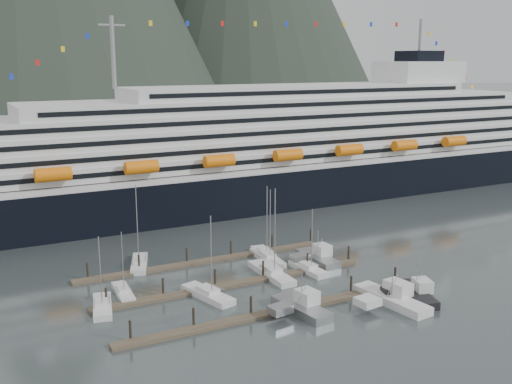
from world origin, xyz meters
TOP-DOWN VIEW (x-y plane):
  - ground at (0.00, 0.00)m, footprint 1600.00×1600.00m
  - cruise_ship at (30.03, 54.94)m, footprint 210.00×30.40m
  - dock_near at (-4.93, -9.95)m, footprint 48.18×2.28m
  - dock_mid at (-4.93, 3.05)m, footprint 48.18×2.28m
  - dock_far at (-4.93, 16.05)m, footprint 48.18×2.28m
  - sailboat_a at (-26.83, 3.30)m, footprint 4.64×9.61m
  - sailboat_b at (-22.51, 7.50)m, footprint 2.83×8.76m
  - sailboat_c at (-10.99, 0.19)m, footprint 5.44×10.97m
  - sailboat_d at (2.56, 4.05)m, footprint 3.14×12.65m
  - sailboat_e at (-16.23, 19.60)m, footprint 5.91×10.60m
  - sailboat_f at (6.42, 13.39)m, footprint 4.20×9.93m
  - sailboat_g at (5.96, 11.59)m, footprint 3.32×10.89m
  - sailboat_h at (9.49, 2.99)m, footprint 3.17×9.14m
  - trawler_b at (-1.02, -11.47)m, footprint 8.37×10.97m
  - trawler_c at (13.01, -15.02)m, footprint 9.80×13.79m
  - trawler_d at (17.88, -14.96)m, footprint 8.68×11.00m
  - trawler_e at (13.70, 6.64)m, footprint 7.91×10.38m

SIDE VIEW (x-z plane):
  - ground at x=0.00m, z-range 0.00..0.00m
  - dock_near at x=-4.93m, z-range -1.29..1.91m
  - dock_mid at x=-4.93m, z-range -1.29..1.91m
  - dock_far at x=-4.93m, z-range -1.29..1.91m
  - sailboat_b at x=-22.51m, z-range -5.14..5.91m
  - sailboat_h at x=9.49m, z-range -5.61..6.44m
  - sailboat_a at x=-26.83m, z-range -5.66..6.49m
  - sailboat_g at x=5.96m, z-range -6.71..7.56m
  - sailboat_c at x=-10.99m, z-range -6.61..7.49m
  - sailboat_f at x=6.42m, z-range -6.84..7.72m
  - sailboat_e at x=-16.23m, z-range -7.43..8.31m
  - sailboat_d at x=2.56m, z-range -7.73..8.63m
  - trawler_d at x=17.88m, z-range -2.29..3.94m
  - trawler_e at x=13.70m, z-range -2.48..4.22m
  - trawler_c at x=13.01m, z-range -2.55..4.32m
  - trawler_b at x=-1.02m, z-range -2.55..4.32m
  - cruise_ship at x=30.03m, z-range -13.11..37.19m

